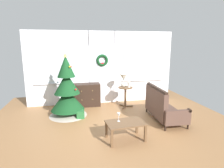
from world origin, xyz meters
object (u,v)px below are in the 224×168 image
table_lamp (124,79)px  coffee_table (126,125)px  flower_vase (129,84)px  dresser_cabinet (87,95)px  settee_sofa (162,107)px  gift_box (80,114)px  christmas_tree (67,92)px  wine_glass (119,115)px  side_table (125,93)px

table_lamp → coffee_table: size_ratio=0.50×
flower_vase → dresser_cabinet: bearing=161.4°
flower_vase → table_lamp: bearing=148.0°
settee_sofa → coffee_table: (-1.30, -0.90, -0.03)m
settee_sofa → table_lamp: size_ratio=3.45×
gift_box → settee_sofa: bearing=-14.4°
gift_box → christmas_tree: bearing=139.5°
christmas_tree → gift_box: (0.35, -0.30, -0.61)m
dresser_cabinet → settee_sofa: 2.58m
flower_vase → wine_glass: bearing=-112.5°
gift_box → dresser_cabinet: bearing=76.2°
christmas_tree → wine_glass: size_ratio=9.53×
wine_glass → gift_box: 1.66m
dresser_cabinet → flower_vase: 1.50m
settee_sofa → table_lamp: bearing=120.4°
table_lamp → flower_vase: (0.16, -0.10, -0.17)m
table_lamp → wine_glass: table_lamp is taller
christmas_tree → table_lamp: size_ratio=4.23×
flower_vase → coffee_table: (-0.70, -2.10, -0.46)m
wine_glass → dresser_cabinet: bearing=102.1°
coffee_table → wine_glass: (-0.14, 0.09, 0.20)m
dresser_cabinet → table_lamp: (1.21, -0.36, 0.59)m
side_table → wine_glass: side_table is taller
dresser_cabinet → wine_glass: size_ratio=4.62×
settee_sofa → flower_vase: (-0.61, 1.21, 0.43)m
table_lamp → flower_vase: bearing=-32.0°
settee_sofa → table_lamp: table_lamp is taller
christmas_tree → table_lamp: 1.89m
settee_sofa → wine_glass: bearing=-150.7°
settee_sofa → flower_vase: 1.42m
settee_sofa → side_table: settee_sofa is taller
side_table → coffee_table: (-0.60, -2.16, -0.14)m
wine_glass → gift_box: bearing=120.1°
christmas_tree → wine_glass: bearing=-55.6°
dresser_cabinet → side_table: dresser_cabinet is taller
side_table → gift_box: (-1.53, -0.69, -0.38)m
table_lamp → flower_vase: 0.25m
dresser_cabinet → flower_vase: (1.37, -0.46, 0.42)m
wine_glass → table_lamp: bearing=72.3°
settee_sofa → wine_glass: (-1.44, -0.81, 0.18)m
table_lamp → gift_box: table_lamp is taller
flower_vase → christmas_tree: bearing=-170.5°
christmas_tree → gift_box: 0.76m
side_table → wine_glass: 2.20m
table_lamp → gift_box: 1.86m
side_table → table_lamp: bearing=146.3°
settee_sofa → gift_box: bearing=165.6°
flower_vase → gift_box: (-1.63, -0.63, -0.70)m
settee_sofa → coffee_table: size_ratio=1.71×
christmas_tree → dresser_cabinet: (0.62, 0.79, -0.33)m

